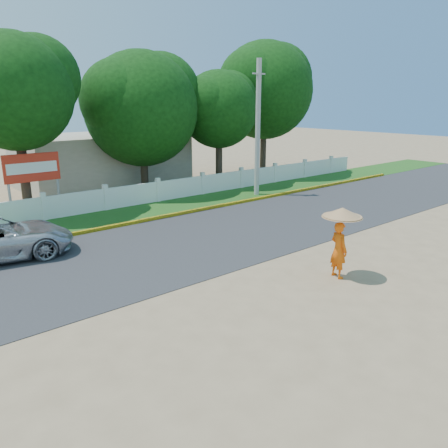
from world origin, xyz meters
The scene contains 10 objects.
ground centered at (0.00, 0.00, 0.00)m, with size 120.00×120.00×0.00m, color #9E8460.
road centered at (0.00, 4.50, 0.01)m, with size 60.00×7.00×0.02m, color #38383A.
grass_verge centered at (0.00, 9.75, 0.01)m, with size 60.00×3.50×0.03m, color #2D601E.
curb centered at (0.00, 8.05, 0.08)m, with size 40.00×0.18×0.16m, color yellow.
fence centered at (0.00, 11.20, 0.55)m, with size 40.00×0.10×1.10m, color silver.
building_near centered at (3.00, 18.00, 1.60)m, with size 10.00×6.00×3.20m, color #B7AD99.
utility_pole centered at (8.34, 9.12, 3.74)m, with size 0.28×0.28×7.48m, color #999996.
monk_with_parasol centered at (1.81, -1.35, 1.44)m, with size 1.21×1.21×2.21m.
billboard centered at (-3.01, 12.30, 2.14)m, with size 2.50×0.13×2.95m.
tree_row centered at (4.51, 13.80, 5.21)m, with size 34.83×7.39×9.37m.
Camera 1 is at (-8.96, -8.83, 5.29)m, focal length 35.00 mm.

